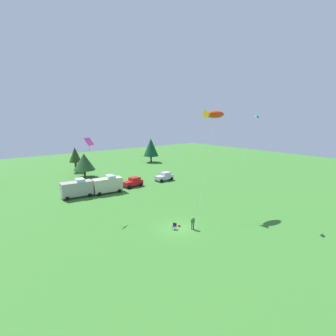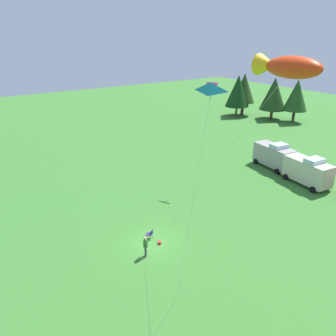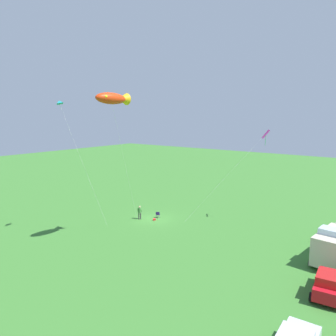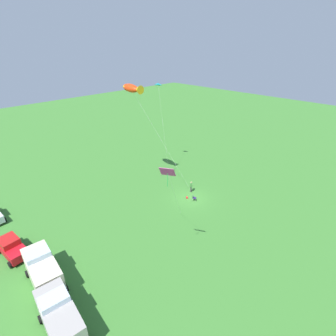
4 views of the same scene
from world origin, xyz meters
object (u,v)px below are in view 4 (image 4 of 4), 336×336
(backpack_on_grass, at_px, (187,198))
(kite_large_fish, at_px, (132,88))
(folding_chair, at_px, (194,197))
(car_red_sedan, at_px, (12,247))
(van_motorhome_grey, at_px, (60,318))
(person_kite_flyer, at_px, (191,186))
(kite_delta_teal, at_px, (158,85))
(kite_diamond_rainbow, at_px, (168,174))
(van_camper_beige, at_px, (43,270))

(backpack_on_grass, xyz_separation_m, kite_large_fish, (8.47, 2.15, 14.47))
(folding_chair, height_order, backpack_on_grass, folding_chair)
(car_red_sedan, bearing_deg, van_motorhome_grey, 174.77)
(person_kite_flyer, bearing_deg, kite_delta_teal, 112.33)
(person_kite_flyer, distance_m, kite_diamond_rainbow, 17.73)
(car_red_sedan, distance_m, kite_diamond_rainbow, 19.08)
(car_red_sedan, height_order, kite_diamond_rainbow, kite_diamond_rainbow)
(van_camper_beige, bearing_deg, backpack_on_grass, -82.94)
(folding_chair, height_order, car_red_sedan, car_red_sedan)
(van_camper_beige, bearing_deg, kite_large_fish, -57.98)
(backpack_on_grass, relative_size, van_camper_beige, 0.06)
(backpack_on_grass, bearing_deg, van_camper_beige, 90.90)
(van_motorhome_grey, xyz_separation_m, car_red_sedan, (11.66, -0.01, -0.69))
(van_camper_beige, bearing_deg, person_kite_flyer, -81.03)
(folding_chair, relative_size, kite_diamond_rainbow, 0.07)
(van_motorhome_grey, bearing_deg, person_kite_flyer, -67.54)
(kite_delta_teal, bearing_deg, folding_chair, 160.84)
(van_camper_beige, height_order, kite_large_fish, kite_large_fish)
(person_kite_flyer, xyz_separation_m, kite_delta_teal, (9.31, -2.36, 13.22))
(van_camper_beige, distance_m, kite_large_fish, 23.94)
(kite_large_fish, bearing_deg, car_red_sedan, 97.88)
(person_kite_flyer, bearing_deg, kite_large_fish, 153.53)
(van_motorhome_grey, distance_m, kite_diamond_rainbow, 13.66)
(kite_delta_teal, distance_m, kite_diamond_rainbow, 23.11)
(person_kite_flyer, bearing_deg, kite_diamond_rainbow, -111.87)
(folding_chair, bearing_deg, van_motorhome_grey, -109.74)
(van_camper_beige, relative_size, car_red_sedan, 1.29)
(kite_delta_teal, height_order, kite_diamond_rainbow, kite_delta_teal)
(person_kite_flyer, bearing_deg, car_red_sedan, -155.89)
(car_red_sedan, bearing_deg, kite_delta_teal, -85.68)
(folding_chair, height_order, kite_large_fish, kite_large_fish)
(van_motorhome_grey, bearing_deg, kite_delta_teal, -51.43)
(backpack_on_grass, xyz_separation_m, kite_diamond_rainbow, (-7.06, 10.95, 10.48))
(person_kite_flyer, xyz_separation_m, folding_chair, (-1.80, 1.50, -0.53))
(person_kite_flyer, height_order, kite_large_fish, kite_large_fish)
(van_motorhome_grey, bearing_deg, kite_large_fish, -46.66)
(van_motorhome_grey, distance_m, car_red_sedan, 11.68)
(van_camper_beige, bearing_deg, kite_delta_teal, -60.78)
(van_camper_beige, distance_m, kite_delta_teal, 29.37)
(kite_large_fish, bearing_deg, backpack_on_grass, -165.76)
(kite_large_fish, bearing_deg, van_camper_beige, 115.86)
(person_kite_flyer, relative_size, van_camper_beige, 0.31)
(van_camper_beige, height_order, kite_diamond_rainbow, kite_diamond_rainbow)
(car_red_sedan, bearing_deg, person_kite_flyer, -107.63)
(folding_chair, bearing_deg, person_kite_flyer, 107.85)
(folding_chair, relative_size, car_red_sedan, 0.19)
(person_kite_flyer, xyz_separation_m, kite_large_fish, (7.71, 3.92, 13.56))
(folding_chair, bearing_deg, backpack_on_grass, 162.58)
(kite_delta_teal, bearing_deg, person_kite_flyer, 165.77)
(van_camper_beige, distance_m, car_red_sedan, 6.26)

